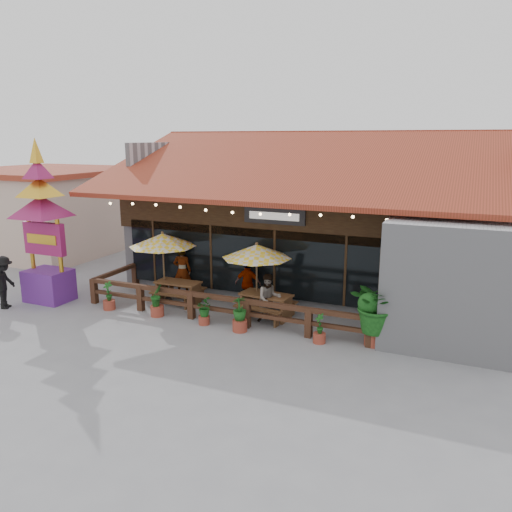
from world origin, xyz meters
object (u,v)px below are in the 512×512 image
at_px(umbrella_right, 257,252).
at_px(picnic_table_right, 266,302).
at_px(picnic_table_left, 178,288).
at_px(umbrella_left, 163,240).
at_px(pedestrian, 4,282).
at_px(tropical_plant, 376,305).
at_px(thai_sign_tower, 42,211).

height_order(umbrella_right, picnic_table_right, umbrella_right).
bearing_deg(picnic_table_right, umbrella_right, 154.44).
bearing_deg(picnic_table_left, umbrella_left, 179.55).
relative_size(picnic_table_right, pedestrian, 0.99).
height_order(tropical_plant, pedestrian, tropical_plant).
relative_size(umbrella_left, umbrella_right, 1.06).
bearing_deg(pedestrian, umbrella_left, -81.96).
xyz_separation_m(umbrella_left, umbrella_right, (3.65, -0.01, -0.08)).
distance_m(picnic_table_left, pedestrian, 5.96).
xyz_separation_m(thai_sign_tower, tropical_plant, (11.60, 0.59, -2.10)).
height_order(thai_sign_tower, tropical_plant, thai_sign_tower).
relative_size(umbrella_left, pedestrian, 1.64).
distance_m(umbrella_left, picnic_table_left, 1.81).
xyz_separation_m(picnic_table_right, tropical_plant, (3.70, -0.89, 0.65)).
bearing_deg(thai_sign_tower, picnic_table_right, 10.61).
bearing_deg(thai_sign_tower, pedestrian, -122.42).
relative_size(picnic_table_left, picnic_table_right, 0.88).
bearing_deg(umbrella_left, umbrella_right, -0.19).
bearing_deg(picnic_table_left, umbrella_right, -0.14).
height_order(picnic_table_left, tropical_plant, tropical_plant).
xyz_separation_m(picnic_table_left, pedestrian, (-5.19, -2.91, 0.40)).
height_order(picnic_table_right, thai_sign_tower, thai_sign_tower).
xyz_separation_m(picnic_table_left, picnic_table_right, (3.49, -0.21, 0.02)).
xyz_separation_m(umbrella_right, thai_sign_tower, (-7.48, -1.68, 1.14)).
xyz_separation_m(picnic_table_right, thai_sign_tower, (-7.90, -1.48, 2.75)).
bearing_deg(picnic_table_left, pedestrian, -150.71).
bearing_deg(umbrella_left, tropical_plant, -8.09).
distance_m(thai_sign_tower, pedestrian, 2.78).
height_order(picnic_table_right, tropical_plant, tropical_plant).
relative_size(thai_sign_tower, tropical_plant, 2.99).
distance_m(umbrella_right, pedestrian, 8.84).
xyz_separation_m(picnic_table_left, tropical_plant, (7.19, -1.10, 0.67)).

